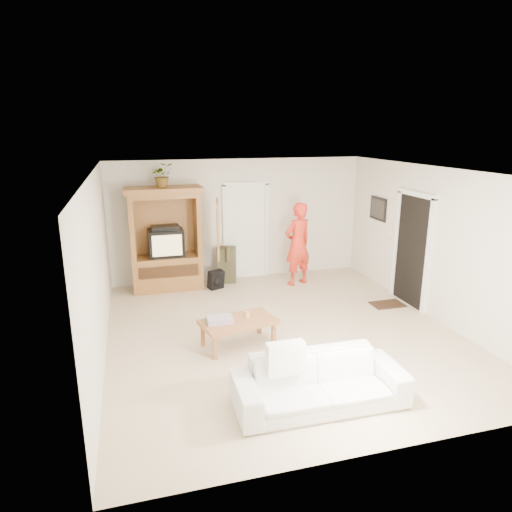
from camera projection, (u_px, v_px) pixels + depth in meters
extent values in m
plane|color=tan|center=(282.00, 332.00, 7.45)|extent=(6.00, 6.00, 0.00)
plane|color=white|center=(285.00, 171.00, 6.75)|extent=(6.00, 6.00, 0.00)
plane|color=silver|center=(239.00, 220.00, 9.89)|extent=(5.50, 0.00, 5.50)
plane|color=silver|center=(386.00, 337.00, 4.32)|extent=(5.50, 0.00, 5.50)
plane|color=silver|center=(98.00, 270.00, 6.39)|extent=(0.00, 6.00, 6.00)
plane|color=silver|center=(435.00, 244.00, 7.81)|extent=(0.00, 6.00, 6.00)
cube|color=#955E2E|center=(168.00, 272.00, 9.40)|extent=(1.40, 0.60, 0.70)
cube|color=#955E2E|center=(132.00, 229.00, 8.98)|extent=(0.10, 0.60, 1.20)
cube|color=#955E2E|center=(197.00, 225.00, 9.32)|extent=(0.10, 0.60, 1.20)
cube|color=#955E2E|center=(164.00, 224.00, 9.40)|extent=(1.40, 0.06, 1.20)
cube|color=#955E2E|center=(163.00, 195.00, 8.97)|extent=(1.40, 0.60, 0.10)
cube|color=#955E2E|center=(163.00, 190.00, 8.95)|extent=(1.52, 0.68, 0.10)
cube|color=#955E2E|center=(218.00, 229.00, 8.96)|extent=(0.16, 0.67, 1.15)
cube|color=black|center=(166.00, 242.00, 9.26)|extent=(0.70, 0.52, 0.55)
cube|color=tan|center=(167.00, 246.00, 9.01)|extent=(0.58, 0.02, 0.42)
cube|color=black|center=(165.00, 228.00, 9.15)|extent=(0.55, 0.35, 0.08)
cube|color=#A06537|center=(169.00, 272.00, 9.11)|extent=(1.19, 0.03, 0.25)
cube|color=white|center=(246.00, 232.00, 9.97)|extent=(0.85, 0.05, 2.04)
cube|color=black|center=(412.00, 251.00, 8.44)|extent=(0.05, 0.90, 2.04)
cube|color=black|center=(378.00, 209.00, 9.49)|extent=(0.03, 0.60, 0.48)
cube|color=#382316|center=(387.00, 304.00, 8.60)|extent=(0.60, 0.40, 0.02)
imported|color=#4C7238|center=(162.00, 175.00, 8.85)|extent=(0.45, 0.40, 0.47)
imported|color=red|center=(298.00, 244.00, 9.53)|extent=(0.74, 0.61, 1.76)
imported|color=silver|center=(319.00, 382.00, 5.42)|extent=(2.06, 0.84, 0.60)
cube|color=#A06537|center=(238.00, 322.00, 6.90)|extent=(1.23, 0.84, 0.06)
cube|color=#A06537|center=(215.00, 348.00, 6.53)|extent=(0.07, 0.07, 0.36)
cube|color=#A06537|center=(203.00, 335.00, 6.93)|extent=(0.07, 0.07, 0.36)
cube|color=#A06537|center=(274.00, 334.00, 6.98)|extent=(0.07, 0.07, 0.36)
cube|color=#A06537|center=(259.00, 323.00, 7.37)|extent=(0.07, 0.07, 0.36)
cube|color=#FA537B|center=(220.00, 320.00, 6.80)|extent=(0.39, 0.29, 0.08)
cylinder|color=tan|center=(247.00, 315.00, 6.96)|extent=(0.08, 0.08, 0.10)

